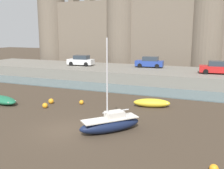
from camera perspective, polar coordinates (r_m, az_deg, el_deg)
ground_plane at (r=18.92m, az=-9.95°, el=-9.73°), size 160.00×160.00×0.00m
water_channel at (r=31.23m, az=3.82°, el=-1.08°), size 80.00×4.50×0.10m
quay_road at (r=37.94m, az=7.28°, el=2.19°), size 58.00×10.00×1.57m
castle at (r=47.90m, az=10.88°, el=12.24°), size 52.17×6.17×20.14m
rowboat_foreground_left at (r=27.24m, az=-22.75°, el=-3.09°), size 4.08×2.40×0.72m
sailboat_near_channel_left at (r=18.15m, az=-0.34°, el=-8.50°), size 3.93×4.15×6.40m
rowboat_foreground_right at (r=24.30m, az=8.65°, el=-3.94°), size 3.50×1.93×0.77m
mooring_buoy_mid_mud at (r=14.26m, az=21.29°, el=-16.70°), size 0.45×0.45×0.45m
mooring_buoy_near_shore at (r=25.07m, az=-6.67°, el=-3.86°), size 0.42×0.42×0.42m
mooring_buoy_off_centre at (r=24.48m, az=-14.37°, el=-4.45°), size 0.48×0.48×0.48m
mooring_buoy_near_channel at (r=25.83m, az=-13.12°, el=-3.54°), size 0.50×0.50×0.50m
car_quay_centre_west at (r=41.70m, az=-6.79°, el=5.19°), size 4.22×2.11×1.62m
car_quay_east at (r=35.62m, az=21.86°, el=3.42°), size 4.22×2.11×1.62m
car_quay_west at (r=39.64m, az=8.19°, el=4.84°), size 4.22×2.11×1.62m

